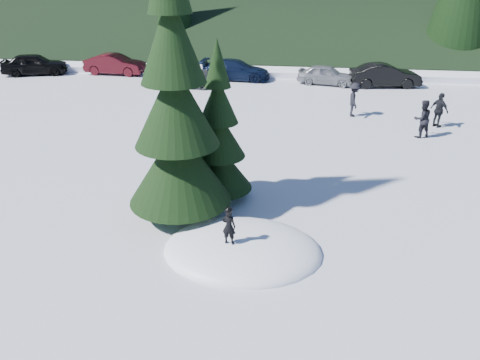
# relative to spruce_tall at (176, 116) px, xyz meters

# --- Properties ---
(ground) EXTENTS (200.00, 200.00, 0.00)m
(ground) POSITION_rel_spruce_tall_xyz_m (2.20, -1.80, -3.32)
(ground) COLOR white
(ground) RESTS_ON ground
(snow_mound) EXTENTS (4.48, 3.52, 0.96)m
(snow_mound) POSITION_rel_spruce_tall_xyz_m (2.20, -1.80, -3.32)
(snow_mound) COLOR white
(snow_mound) RESTS_ON ground
(spruce_tall) EXTENTS (3.20, 3.20, 8.60)m
(spruce_tall) POSITION_rel_spruce_tall_xyz_m (0.00, 0.00, 0.00)
(spruce_tall) COLOR black
(spruce_tall) RESTS_ON ground
(spruce_short) EXTENTS (2.20, 2.20, 5.37)m
(spruce_short) POSITION_rel_spruce_tall_xyz_m (1.00, 1.40, -1.22)
(spruce_short) COLOR black
(spruce_short) RESTS_ON ground
(child_skier) EXTENTS (0.41, 0.30, 1.02)m
(child_skier) POSITION_rel_spruce_tall_xyz_m (1.88, -2.19, -2.33)
(child_skier) COLOR black
(child_skier) RESTS_ON snow_mound
(adult_0) EXTENTS (1.04, 0.93, 1.76)m
(adult_0) POSITION_rel_spruce_tall_xyz_m (9.18, 8.79, -2.44)
(adult_0) COLOR black
(adult_0) RESTS_ON ground
(adult_1) EXTENTS (0.93, 1.05, 1.71)m
(adult_1) POSITION_rel_spruce_tall_xyz_m (10.34, 10.45, -2.46)
(adult_1) COLOR black
(adult_1) RESTS_ON ground
(adult_2) EXTENTS (0.68, 1.16, 1.78)m
(adult_2) POSITION_rel_spruce_tall_xyz_m (6.37, 11.76, -2.43)
(adult_2) COLOR black
(adult_2) RESTS_ON ground
(car_0) EXTENTS (4.86, 3.08, 1.54)m
(car_0) POSITION_rel_spruce_tall_xyz_m (-15.74, 19.22, -2.55)
(car_0) COLOR black
(car_0) RESTS_ON ground
(car_1) EXTENTS (4.50, 1.80, 1.46)m
(car_1) POSITION_rel_spruce_tall_xyz_m (-9.97, 20.12, -2.59)
(car_1) COLOR #380A10
(car_1) RESTS_ON ground
(car_2) EXTENTS (5.02, 2.56, 1.36)m
(car_2) POSITION_rel_spruce_tall_xyz_m (-4.23, 17.20, -2.64)
(car_2) COLOR #52555A
(car_2) RESTS_ON ground
(car_3) EXTENTS (4.87, 2.20, 1.38)m
(car_3) POSITION_rel_spruce_tall_xyz_m (-1.01, 19.50, -2.63)
(car_3) COLOR black
(car_3) RESTS_ON ground
(car_4) EXTENTS (4.03, 2.32, 1.29)m
(car_4) POSITION_rel_spruce_tall_xyz_m (5.18, 18.90, -2.67)
(car_4) COLOR gray
(car_4) RESTS_ON ground
(car_5) EXTENTS (4.70, 2.22, 1.49)m
(car_5) POSITION_rel_spruce_tall_xyz_m (8.96, 18.76, -2.58)
(car_5) COLOR black
(car_5) RESTS_ON ground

